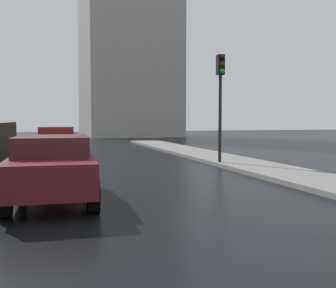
% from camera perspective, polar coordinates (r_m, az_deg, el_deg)
% --- Properties ---
extents(car_maroon_near_kerb, '(1.90, 3.87, 1.39)m').
position_cam_1_polar(car_maroon_near_kerb, '(8.84, -16.07, -3.08)').
color(car_maroon_near_kerb, maroon).
rests_on(car_maroon_near_kerb, ground).
extents(car_red_mid_road, '(2.01, 4.31, 1.41)m').
position_cam_1_polar(car_red_mid_road, '(19.09, -15.46, 0.30)').
color(car_red_mid_road, maroon).
rests_on(car_red_mid_road, ground).
extents(traffic_light, '(0.26, 0.39, 4.02)m').
position_cam_1_polar(traffic_light, '(15.28, 7.47, 7.97)').
color(traffic_light, black).
rests_on(traffic_light, sidewalk_strip).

